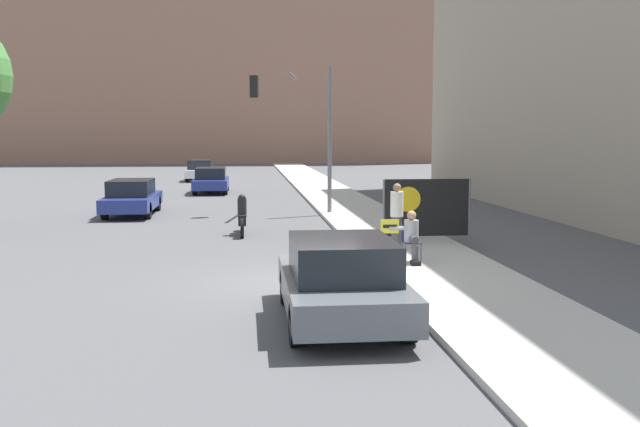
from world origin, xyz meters
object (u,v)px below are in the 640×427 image
Objects in this scene: traffic_light_pole at (301,115)px; car_on_road_midblock at (211,180)px; jogger_on_sidewalk at (397,215)px; car_on_road_distant at (200,170)px; parked_car_curbside at (341,280)px; protest_banner at (426,208)px; car_on_road_nearest at (132,197)px; seated_protester at (411,235)px; motorcycle_on_road at (242,217)px.

traffic_light_pole is 12.17m from car_on_road_midblock.
jogger_on_sidewalk is 31.26m from car_on_road_distant.
protest_banner is at bearing 66.75° from parked_car_curbside.
car_on_road_nearest is at bearing -103.71° from car_on_road_midblock.
seated_protester is 33.35m from car_on_road_distant.
car_on_road_midblock reaches higher than motorcycle_on_road.
motorcycle_on_road is at bearing -83.99° from car_on_road_midblock.
protest_banner reaches higher than car_on_road_distant.
protest_banner is at bearing -69.71° from car_on_road_midblock.
protest_banner is 0.56× the size of car_on_road_midblock.
car_on_road_distant is at bearing 96.71° from car_on_road_midblock.
car_on_road_distant reaches higher than motorcycle_on_road.
car_on_road_midblock is at bearing 97.16° from parked_car_curbside.
car_on_road_nearest is 1.11× the size of car_on_road_distant.
seated_protester is 0.29× the size of car_on_road_distant.
car_on_road_midblock is 16.45m from motorcycle_on_road.
parked_car_curbside reaches higher than car_on_road_midblock.
jogger_on_sidewalk is at bearing 70.76° from parked_car_curbside.
car_on_road_distant is (-7.00, 30.46, -0.28)m from jogger_on_sidewalk.
jogger_on_sidewalk is (0.12, 2.17, 0.22)m from seated_protester.
seated_protester is 23.05m from car_on_road_midblock.
parked_car_curbside is (-2.28, -4.70, -0.06)m from seated_protester.
car_on_road_nearest is 10.75m from car_on_road_midblock.
parked_car_curbside is 0.91× the size of car_on_road_nearest.
protest_banner is at bearing -24.92° from motorcycle_on_road.
car_on_road_midblock is at bearing 96.01° from motorcycle_on_road.
traffic_light_pole is 16.30m from parked_car_curbside.
jogger_on_sidewalk is 0.40× the size of parked_car_curbside.
parked_car_curbside is at bearing -81.08° from motorcycle_on_road.
jogger_on_sidewalk is 0.31× the size of traffic_light_pole.
parked_car_curbside reaches higher than seated_protester.
car_on_road_nearest is at bearing 125.81° from motorcycle_on_road.
car_on_road_midblock is 2.08× the size of motorcycle_on_road.
jogger_on_sidewalk is 1.81m from protest_banner.
motorcycle_on_road is (4.27, -5.92, -0.16)m from car_on_road_nearest.
car_on_road_distant is (1.34, 20.73, 0.01)m from car_on_road_nearest.
seated_protester is at bearing -55.36° from car_on_road_nearest.
traffic_light_pole reaches higher than car_on_road_midblock.
protest_banner is (1.27, 3.56, 0.27)m from seated_protester.
seated_protester is 2.18m from jogger_on_sidewalk.
protest_banner is at bearing -41.32° from car_on_road_nearest.
jogger_on_sidewalk is 9.73m from traffic_light_pole.
traffic_light_pole reaches higher than parked_car_curbside.
car_on_road_nearest is at bearing 138.68° from protest_banner.
protest_banner is 20.03m from car_on_road_midblock.
car_on_road_distant is (-8.16, 29.07, -0.33)m from protest_banner.
parked_car_curbside reaches higher than motorcycle_on_road.
traffic_light_pole is 1.22× the size of car_on_road_midblock.
jogger_on_sidewalk reaches higher than motorcycle_on_road.
jogger_on_sidewalk reaches higher than parked_car_curbside.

